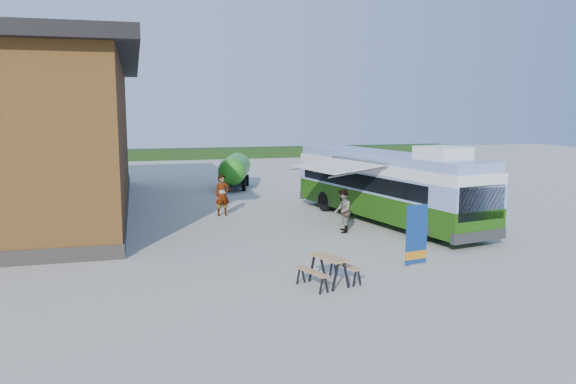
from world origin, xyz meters
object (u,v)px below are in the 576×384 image
object	(u,v)px
slurry_tanker	(235,169)
person_b	(343,211)
banner	(416,240)
bus	(386,184)
picnic_table	(329,264)
person_a	(222,195)

from	to	relation	value
slurry_tanker	person_b	bearing A→B (deg)	-66.29
banner	slurry_tanker	xyz separation A→B (m)	(-2.53, 18.84, 0.41)
bus	person_b	world-z (taller)	bus
bus	picnic_table	size ratio (longest dim) A/B	6.61
person_b	banner	bearing A→B (deg)	26.93
bus	banner	bearing A→B (deg)	-117.98
person_a	slurry_tanker	bearing A→B (deg)	63.92
bus	person_a	distance (m)	7.46
bus	banner	size ratio (longest dim) A/B	6.06
person_a	banner	bearing A→B (deg)	-77.41
banner	slurry_tanker	world-z (taller)	slurry_tanker
slurry_tanker	bus	bearing A→B (deg)	-53.92
picnic_table	slurry_tanker	distance (m)	20.12
picnic_table	person_a	bearing A→B (deg)	77.78
banner	slurry_tanker	size ratio (longest dim) A/B	0.35
bus	person_b	distance (m)	3.15
banner	picnic_table	bearing A→B (deg)	-170.63
person_b	picnic_table	bearing A→B (deg)	-3.44
banner	picnic_table	xyz separation A→B (m)	(-3.36, -1.25, -0.18)
picnic_table	person_b	xyz separation A→B (m)	(2.78, 6.29, 0.26)
picnic_table	person_b	bearing A→B (deg)	47.28
picnic_table	person_a	distance (m)	11.22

